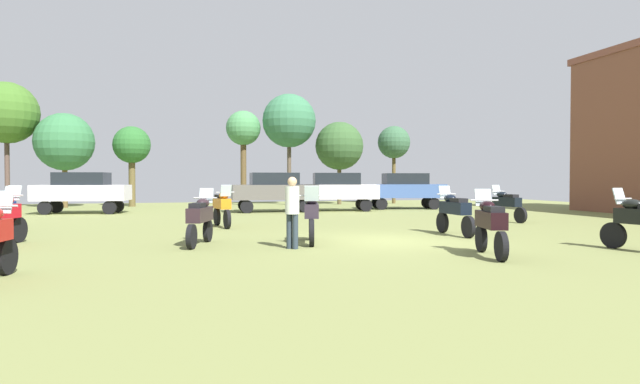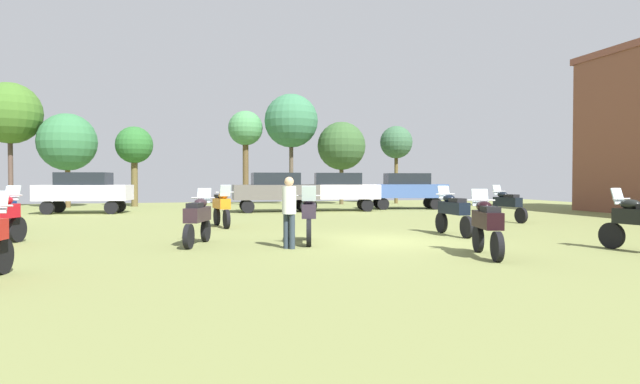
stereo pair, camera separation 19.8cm
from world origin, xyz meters
The scene contains 19 objects.
ground_plane centered at (0.00, 0.00, 0.01)m, with size 44.00×52.00×0.02m.
motorcycle_1 centered at (2.50, 0.96, 0.74)m, with size 0.62×2.24×1.47m.
motorcycle_4 centered at (6.97, 5.05, 0.73)m, with size 0.63×2.13×1.44m.
motorcycle_6 centered at (-4.06, 5.37, 0.75)m, with size 0.68×2.11×1.48m.
motorcycle_8 centered at (-2.11, 0.07, 0.76)m, with size 0.73×2.12×1.51m.
motorcycle_10 centered at (1.10, -3.22, 0.73)m, with size 0.77×2.03×1.46m.
motorcycle_11 centered at (-4.94, 0.34, 0.73)m, with size 0.82×2.07×1.44m.
car_1 centered at (2.45, 13.56, 1.19)m, with size 4.53×2.47×2.00m.
car_2 centered at (-0.87, 13.48, 1.19)m, with size 4.34×1.90×2.00m.
car_3 centered at (-10.13, 14.53, 1.19)m, with size 4.50×2.34×2.00m.
car_4 centered at (6.71, 14.40, 1.19)m, with size 4.55×2.54×2.00m.
person_1 centered at (-2.82, -0.94, 1.03)m, with size 0.48×0.48×1.73m.
tree_2 centered at (1.33, 20.80, 5.47)m, with size 3.48×3.48×7.21m.
tree_3 centered at (-15.24, 20.99, 5.51)m, with size 3.55×3.55×7.29m.
tree_4 centered at (-8.40, 20.96, 3.70)m, with size 2.25×2.25×4.89m.
tree_5 centered at (-1.58, 21.36, 4.86)m, with size 2.24×2.24×6.10m.
tree_6 centered at (4.69, 20.62, 3.88)m, with size 3.19×3.19×5.47m.
tree_7 centered at (-12.10, 20.59, 3.86)m, with size 3.37×3.37×5.54m.
tree_8 centered at (8.69, 20.94, 4.18)m, with size 2.23×2.23×5.32m.
Camera 2 is at (-5.16, -13.60, 1.70)m, focal length 30.11 mm.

